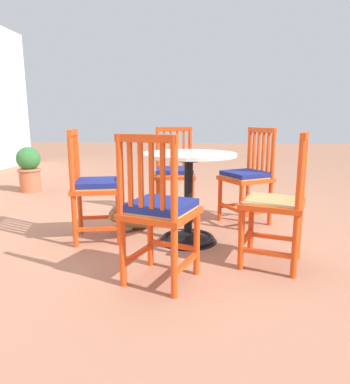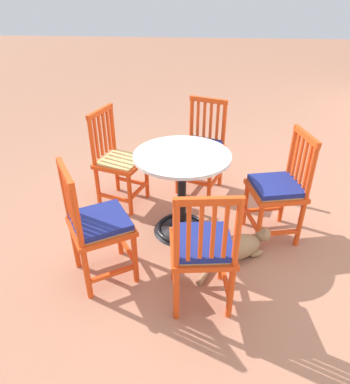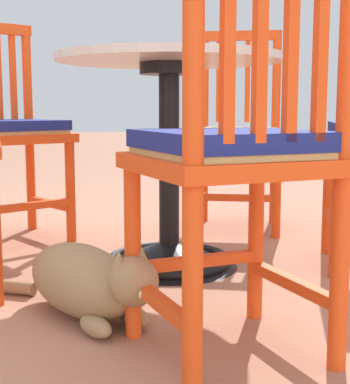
{
  "view_description": "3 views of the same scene",
  "coord_description": "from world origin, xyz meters",
  "px_view_note": "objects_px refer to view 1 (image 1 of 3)",
  "views": [
    {
      "loc": [
        -2.91,
        -0.02,
        0.99
      ],
      "look_at": [
        -0.17,
        0.21,
        0.42
      ],
      "focal_mm": 32.74,
      "sensor_mm": 36.0,
      "label": 1
    },
    {
      "loc": [
        2.32,
        0.24,
        1.88
      ],
      "look_at": [
        -0.09,
        0.05,
        0.42
      ],
      "focal_mm": 33.07,
      "sensor_mm": 36.0,
      "label": 2
    },
    {
      "loc": [
        0.19,
        2.09,
        0.55
      ],
      "look_at": [
        -0.18,
        0.05,
        0.26
      ],
      "focal_mm": 55.25,
      "sensor_mm": 36.0,
      "label": 3
    }
  ],
  "objects_px": {
    "orange_chair_facing_out": "(277,204)",
    "tabby_cat": "(138,219)",
    "orange_chair_tucked_in": "(159,212)",
    "terracotta_planter": "(29,168)",
    "orange_chair_by_planter": "(247,177)",
    "orange_chair_at_corner": "(174,174)",
    "cafe_table": "(188,208)",
    "orange_chair_near_fence": "(94,187)"
  },
  "relations": [
    {
      "from": "cafe_table",
      "to": "orange_chair_at_corner",
      "type": "xyz_separation_m",
      "value": [
        0.76,
        0.18,
        0.16
      ]
    },
    {
      "from": "tabby_cat",
      "to": "orange_chair_by_planter",
      "type": "bearing_deg",
      "value": -74.37
    },
    {
      "from": "orange_chair_facing_out",
      "to": "tabby_cat",
      "type": "bearing_deg",
      "value": 56.35
    },
    {
      "from": "cafe_table",
      "to": "orange_chair_at_corner",
      "type": "distance_m",
      "value": 0.8
    },
    {
      "from": "orange_chair_tucked_in",
      "to": "orange_chair_at_corner",
      "type": "height_order",
      "value": "same"
    },
    {
      "from": "cafe_table",
      "to": "orange_chair_tucked_in",
      "type": "distance_m",
      "value": 0.78
    },
    {
      "from": "cafe_table",
      "to": "terracotta_planter",
      "type": "height_order",
      "value": "cafe_table"
    },
    {
      "from": "tabby_cat",
      "to": "terracotta_planter",
      "type": "xyz_separation_m",
      "value": [
        1.56,
        1.82,
        0.23
      ]
    },
    {
      "from": "orange_chair_by_planter",
      "to": "orange_chair_at_corner",
      "type": "relative_size",
      "value": 1.0
    },
    {
      "from": "orange_chair_tucked_in",
      "to": "tabby_cat",
      "type": "distance_m",
      "value": 1.15
    },
    {
      "from": "orange_chair_at_corner",
      "to": "orange_chair_near_fence",
      "type": "relative_size",
      "value": 1.0
    },
    {
      "from": "orange_chair_tucked_in",
      "to": "orange_chair_by_planter",
      "type": "bearing_deg",
      "value": -27.06
    },
    {
      "from": "orange_chair_near_fence",
      "to": "terracotta_planter",
      "type": "height_order",
      "value": "orange_chair_near_fence"
    },
    {
      "from": "orange_chair_tucked_in",
      "to": "terracotta_planter",
      "type": "distance_m",
      "value": 3.38
    },
    {
      "from": "orange_chair_by_planter",
      "to": "orange_chair_at_corner",
      "type": "distance_m",
      "value": 0.74
    },
    {
      "from": "orange_chair_by_planter",
      "to": "orange_chair_near_fence",
      "type": "xyz_separation_m",
      "value": [
        -0.59,
        1.31,
        0.0
      ]
    },
    {
      "from": "orange_chair_tucked_in",
      "to": "orange_chair_near_fence",
      "type": "xyz_separation_m",
      "value": [
        0.73,
        0.63,
        0.0
      ]
    },
    {
      "from": "orange_chair_by_planter",
      "to": "orange_chair_near_fence",
      "type": "bearing_deg",
      "value": 114.48
    },
    {
      "from": "cafe_table",
      "to": "orange_chair_near_fence",
      "type": "distance_m",
      "value": 0.79
    },
    {
      "from": "tabby_cat",
      "to": "terracotta_planter",
      "type": "relative_size",
      "value": 0.94
    },
    {
      "from": "orange_chair_facing_out",
      "to": "orange_chair_at_corner",
      "type": "height_order",
      "value": "same"
    },
    {
      "from": "orange_chair_at_corner",
      "to": "terracotta_planter",
      "type": "distance_m",
      "value": 2.38
    },
    {
      "from": "orange_chair_by_planter",
      "to": "tabby_cat",
      "type": "height_order",
      "value": "orange_chair_by_planter"
    },
    {
      "from": "terracotta_planter",
      "to": "orange_chair_at_corner",
      "type": "bearing_deg",
      "value": -117.43
    },
    {
      "from": "orange_chair_at_corner",
      "to": "orange_chair_near_fence",
      "type": "height_order",
      "value": "same"
    },
    {
      "from": "orange_chair_near_fence",
      "to": "orange_chair_tucked_in",
      "type": "bearing_deg",
      "value": -139.48
    },
    {
      "from": "cafe_table",
      "to": "orange_chair_tucked_in",
      "type": "xyz_separation_m",
      "value": [
        -0.75,
        0.14,
        0.16
      ]
    },
    {
      "from": "cafe_table",
      "to": "orange_chair_near_fence",
      "type": "bearing_deg",
      "value": 91.03
    },
    {
      "from": "orange_chair_tucked_in",
      "to": "tabby_cat",
      "type": "relative_size",
      "value": 1.56
    },
    {
      "from": "orange_chair_near_fence",
      "to": "cafe_table",
      "type": "bearing_deg",
      "value": -88.97
    },
    {
      "from": "orange_chair_tucked_in",
      "to": "tabby_cat",
      "type": "bearing_deg",
      "value": 17.54
    },
    {
      "from": "cafe_table",
      "to": "orange_chair_by_planter",
      "type": "relative_size",
      "value": 0.83
    },
    {
      "from": "orange_chair_by_planter",
      "to": "orange_chair_near_fence",
      "type": "height_order",
      "value": "same"
    },
    {
      "from": "orange_chair_facing_out",
      "to": "terracotta_planter",
      "type": "relative_size",
      "value": 1.47
    },
    {
      "from": "orange_chair_near_fence",
      "to": "terracotta_planter",
      "type": "bearing_deg",
      "value": 39.09
    },
    {
      "from": "orange_chair_at_corner",
      "to": "orange_chair_by_planter",
      "type": "bearing_deg",
      "value": -104.11
    },
    {
      "from": "tabby_cat",
      "to": "orange_chair_tucked_in",
      "type": "bearing_deg",
      "value": -162.46
    },
    {
      "from": "orange_chair_tucked_in",
      "to": "tabby_cat",
      "type": "height_order",
      "value": "orange_chair_tucked_in"
    },
    {
      "from": "orange_chair_facing_out",
      "to": "orange_chair_by_planter",
      "type": "relative_size",
      "value": 1.0
    },
    {
      "from": "orange_chair_tucked_in",
      "to": "orange_chair_near_fence",
      "type": "relative_size",
      "value": 1.0
    },
    {
      "from": "orange_chair_near_fence",
      "to": "tabby_cat",
      "type": "xyz_separation_m",
      "value": [
        0.31,
        -0.3,
        -0.35
      ]
    },
    {
      "from": "orange_chair_by_planter",
      "to": "orange_chair_at_corner",
      "type": "bearing_deg",
      "value": 75.89
    }
  ]
}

